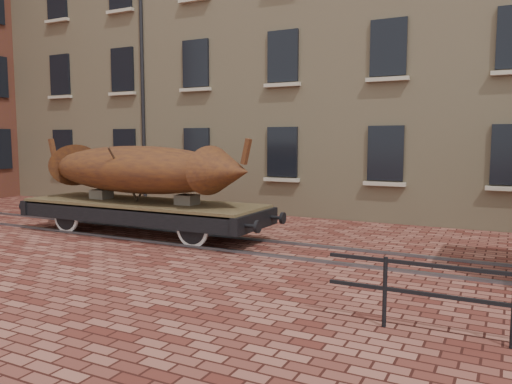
% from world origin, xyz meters
% --- Properties ---
extents(ground, '(90.00, 90.00, 0.00)m').
position_xyz_m(ground, '(0.00, 0.00, 0.00)').
color(ground, '#532019').
extents(warehouse_cream, '(40.00, 10.19, 14.00)m').
position_xyz_m(warehouse_cream, '(3.00, 9.99, 7.00)').
color(warehouse_cream, tan).
rests_on(warehouse_cream, ground).
extents(rail_track, '(30.00, 1.52, 0.06)m').
position_xyz_m(rail_track, '(0.00, 0.00, 0.03)').
color(rail_track, '#59595E').
rests_on(rail_track, ground).
extents(flatcar_wagon, '(7.89, 2.14, 1.19)m').
position_xyz_m(flatcar_wagon, '(-4.48, -0.00, 0.74)').
color(flatcar_wagon, brown).
rests_on(flatcar_wagon, ground).
extents(iron_boat, '(7.40, 2.52, 1.74)m').
position_xyz_m(iron_boat, '(-4.65, -0.00, 1.81)').
color(iron_boat, brown).
rests_on(iron_boat, flatcar_wagon).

